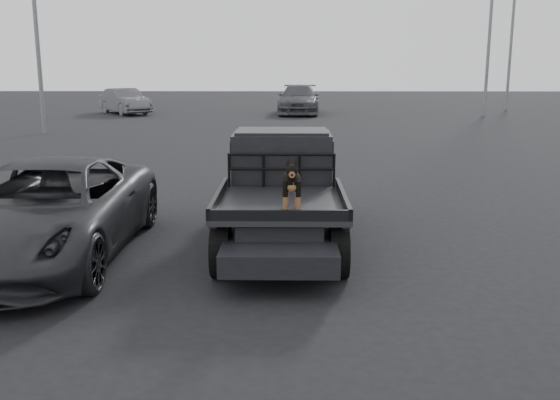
{
  "coord_description": "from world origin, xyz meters",
  "views": [
    {
      "loc": [
        -0.02,
        -8.04,
        2.96
      ],
      "look_at": [
        -0.13,
        -0.32,
        1.26
      ],
      "focal_mm": 40.0,
      "sensor_mm": 36.0,
      "label": 1
    }
  ],
  "objects_px": {
    "dog": "(292,184)",
    "parked_suv": "(46,211)",
    "distant_car_b": "(299,100)",
    "flatbed_ute": "(281,216)",
    "distant_car_a": "(125,101)"
  },
  "relations": [
    {
      "from": "parked_suv",
      "to": "distant_car_a",
      "type": "height_order",
      "value": "parked_suv"
    },
    {
      "from": "distant_car_b",
      "to": "parked_suv",
      "type": "bearing_deg",
      "value": -96.35
    },
    {
      "from": "parked_suv",
      "to": "distant_car_b",
      "type": "height_order",
      "value": "distant_car_b"
    },
    {
      "from": "dog",
      "to": "distant_car_b",
      "type": "distance_m",
      "value": 28.76
    },
    {
      "from": "flatbed_ute",
      "to": "distant_car_a",
      "type": "height_order",
      "value": "distant_car_a"
    },
    {
      "from": "flatbed_ute",
      "to": "parked_suv",
      "type": "bearing_deg",
      "value": -165.92
    },
    {
      "from": "distant_car_b",
      "to": "distant_car_a",
      "type": "bearing_deg",
      "value": -176.4
    },
    {
      "from": "parked_suv",
      "to": "distant_car_a",
      "type": "xyz_separation_m",
      "value": [
        -6.01,
        27.93,
        -0.0
      ]
    },
    {
      "from": "flatbed_ute",
      "to": "parked_suv",
      "type": "relative_size",
      "value": 1.0
    },
    {
      "from": "dog",
      "to": "parked_suv",
      "type": "relative_size",
      "value": 0.14
    },
    {
      "from": "distant_car_a",
      "to": "dog",
      "type": "bearing_deg",
      "value": -106.79
    },
    {
      "from": "dog",
      "to": "distant_car_a",
      "type": "relative_size",
      "value": 0.16
    },
    {
      "from": "flatbed_ute",
      "to": "distant_car_a",
      "type": "relative_size",
      "value": 1.19
    },
    {
      "from": "dog",
      "to": "parked_suv",
      "type": "height_order",
      "value": "dog"
    },
    {
      "from": "parked_suv",
      "to": "distant_car_b",
      "type": "xyz_separation_m",
      "value": [
        4.29,
        28.17,
        0.09
      ]
    }
  ]
}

